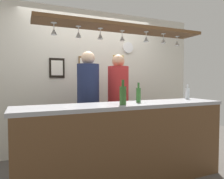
# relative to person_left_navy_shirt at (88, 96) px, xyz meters

# --- Properties ---
(ground_plane) EXTENTS (8.00, 8.00, 0.00)m
(ground_plane) POSITION_rel_person_left_navy_shirt_xyz_m (0.26, -0.42, -1.06)
(ground_plane) COLOR #4C4742
(back_wall) EXTENTS (4.40, 0.06, 2.60)m
(back_wall) POSITION_rel_person_left_navy_shirt_xyz_m (0.26, 0.68, 0.24)
(back_wall) COLOR silver
(back_wall) RESTS_ON ground_plane
(bar_counter) EXTENTS (2.70, 0.55, 1.02)m
(bar_counter) POSITION_rel_person_left_navy_shirt_xyz_m (0.26, -0.93, -0.37)
(bar_counter) COLOR #99999E
(bar_counter) RESTS_ON ground_plane
(overhead_glass_rack) EXTENTS (2.20, 0.36, 0.04)m
(overhead_glass_rack) POSITION_rel_person_left_navy_shirt_xyz_m (0.26, -0.72, 0.90)
(overhead_glass_rack) COLOR brown
(hanging_wineglass_far_left) EXTENTS (0.07, 0.07, 0.13)m
(hanging_wineglass_far_left) POSITION_rel_person_left_navy_shirt_xyz_m (-0.61, -0.72, 0.79)
(hanging_wineglass_far_left) COLOR silver
(hanging_wineglass_far_left) RESTS_ON overhead_glass_rack
(hanging_wineglass_left) EXTENTS (0.07, 0.07, 0.13)m
(hanging_wineglass_left) POSITION_rel_person_left_navy_shirt_xyz_m (-0.32, -0.68, 0.79)
(hanging_wineglass_left) COLOR silver
(hanging_wineglass_left) RESTS_ON overhead_glass_rack
(hanging_wineglass_center_left) EXTENTS (0.07, 0.07, 0.13)m
(hanging_wineglass_center_left) POSITION_rel_person_left_navy_shirt_xyz_m (-0.05, -0.69, 0.79)
(hanging_wineglass_center_left) COLOR silver
(hanging_wineglass_center_left) RESTS_ON overhead_glass_rack
(hanging_wineglass_center) EXTENTS (0.07, 0.07, 0.13)m
(hanging_wineglass_center) POSITION_rel_person_left_navy_shirt_xyz_m (0.25, -0.67, 0.79)
(hanging_wineglass_center) COLOR silver
(hanging_wineglass_center) RESTS_ON overhead_glass_rack
(hanging_wineglass_center_right) EXTENTS (0.07, 0.07, 0.13)m
(hanging_wineglass_center_right) POSITION_rel_person_left_navy_shirt_xyz_m (0.56, -0.75, 0.79)
(hanging_wineglass_center_right) COLOR silver
(hanging_wineglass_center_right) RESTS_ON overhead_glass_rack
(hanging_wineglass_right) EXTENTS (0.07, 0.07, 0.13)m
(hanging_wineglass_right) POSITION_rel_person_left_navy_shirt_xyz_m (0.84, -0.74, 0.79)
(hanging_wineglass_right) COLOR silver
(hanging_wineglass_right) RESTS_ON overhead_glass_rack
(hanging_wineglass_far_right) EXTENTS (0.07, 0.07, 0.13)m
(hanging_wineglass_far_right) POSITION_rel_person_left_navy_shirt_xyz_m (1.14, -0.67, 0.79)
(hanging_wineglass_far_right) COLOR silver
(hanging_wineglass_far_right) RESTS_ON overhead_glass_rack
(person_left_navy_shirt) EXTENTS (0.34, 0.34, 1.75)m
(person_left_navy_shirt) POSITION_rel_person_left_navy_shirt_xyz_m (0.00, 0.00, 0.00)
(person_left_navy_shirt) COLOR #2D334C
(person_left_navy_shirt) RESTS_ON ground_plane
(person_middle_red_shirt) EXTENTS (0.34, 0.34, 1.72)m
(person_middle_red_shirt) POSITION_rel_person_left_navy_shirt_xyz_m (0.51, 0.00, -0.02)
(person_middle_red_shirt) COLOR #2D334C
(person_middle_red_shirt) RESTS_ON ground_plane
(bottle_champagne_green) EXTENTS (0.08, 0.08, 0.30)m
(bottle_champagne_green) POSITION_rel_person_left_navy_shirt_xyz_m (0.16, -0.89, 0.08)
(bottle_champagne_green) COLOR #2D5623
(bottle_champagne_green) RESTS_ON bar_counter
(bottle_soda_clear) EXTENTS (0.06, 0.06, 0.23)m
(bottle_soda_clear) POSITION_rel_person_left_navy_shirt_xyz_m (1.37, -0.64, 0.05)
(bottle_soda_clear) COLOR silver
(bottle_soda_clear) RESTS_ON bar_counter
(bottle_beer_green_import) EXTENTS (0.06, 0.06, 0.26)m
(bottle_beer_green_import) POSITION_rel_person_left_navy_shirt_xyz_m (0.47, -0.73, 0.06)
(bottle_beer_green_import) COLOR #336B2D
(bottle_beer_green_import) RESTS_ON bar_counter
(picture_frame_lower_pair) EXTENTS (0.30, 0.02, 0.18)m
(picture_frame_lower_pair) POSITION_rel_person_left_navy_shirt_xyz_m (0.82, 0.63, 0.36)
(picture_frame_lower_pair) COLOR #B29338
(picture_frame_lower_pair) RESTS_ON back_wall
(picture_frame_upper_small) EXTENTS (0.22, 0.02, 0.18)m
(picture_frame_upper_small) POSITION_rel_person_left_navy_shirt_xyz_m (0.81, 0.63, 0.64)
(picture_frame_upper_small) COLOR #B29338
(picture_frame_upper_small) RESTS_ON back_wall
(picture_frame_crest) EXTENTS (0.18, 0.02, 0.26)m
(picture_frame_crest) POSITION_rel_person_left_navy_shirt_xyz_m (0.10, 0.63, 0.55)
(picture_frame_crest) COLOR brown
(picture_frame_crest) RESTS_ON back_wall
(picture_frame_caricature) EXTENTS (0.26, 0.02, 0.34)m
(picture_frame_caricature) POSITION_rel_person_left_navy_shirt_xyz_m (-0.37, 0.63, 0.46)
(picture_frame_caricature) COLOR black
(picture_frame_caricature) RESTS_ON back_wall
(wall_clock) EXTENTS (0.22, 0.03, 0.22)m
(wall_clock) POSITION_rel_person_left_navy_shirt_xyz_m (1.02, 0.63, 0.90)
(wall_clock) COLOR white
(wall_clock) RESTS_ON back_wall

